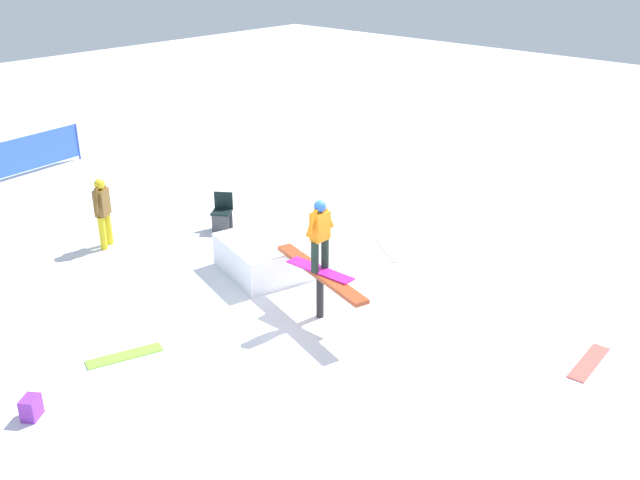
% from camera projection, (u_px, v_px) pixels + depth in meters
% --- Properties ---
extents(ground_plane, '(60.00, 60.00, 0.00)m').
position_uv_depth(ground_plane, '(320.00, 316.00, 13.02)').
color(ground_plane, white).
extents(rail_feature, '(2.65, 1.00, 0.93)m').
position_uv_depth(rail_feature, '(320.00, 278.00, 12.70)').
color(rail_feature, black).
rests_on(rail_feature, ground).
extents(snow_kicker_ramp, '(2.14, 1.93, 0.70)m').
position_uv_depth(snow_kicker_ramp, '(264.00, 256.00, 14.57)').
color(snow_kicker_ramp, white).
rests_on(snow_kicker_ramp, ground).
extents(main_rider_on_rail, '(1.38, 0.71, 1.34)m').
position_uv_depth(main_rider_on_rail, '(320.00, 237.00, 12.38)').
color(main_rider_on_rail, '#C61C98').
rests_on(main_rider_on_rail, rail_feature).
extents(bystander_brown, '(0.43, 0.62, 1.58)m').
position_uv_depth(bystander_brown, '(103.00, 209.00, 15.51)').
color(bystander_brown, gold).
rests_on(bystander_brown, ground).
extents(loose_snowboard_white, '(1.20, 0.95, 0.02)m').
position_uv_depth(loose_snowboard_white, '(390.00, 250.00, 15.66)').
color(loose_snowboard_white, white).
rests_on(loose_snowboard_white, ground).
extents(loose_snowboard_coral, '(0.37, 1.26, 0.02)m').
position_uv_depth(loose_snowboard_coral, '(589.00, 362.00, 11.62)').
color(loose_snowboard_coral, '#E35C51').
rests_on(loose_snowboard_coral, ground).
extents(loose_snowboard_lime, '(0.68, 1.27, 0.02)m').
position_uv_depth(loose_snowboard_lime, '(125.00, 356.00, 11.80)').
color(loose_snowboard_lime, '#87CF3D').
rests_on(loose_snowboard_lime, ground).
extents(folding_chair, '(0.61, 0.61, 0.88)m').
position_uv_depth(folding_chair, '(222.00, 213.00, 16.58)').
color(folding_chair, '#3F3F44').
rests_on(folding_chair, ground).
extents(backpack_on_snow, '(0.35, 0.37, 0.34)m').
position_uv_depth(backpack_on_snow, '(31.00, 408.00, 10.27)').
color(backpack_on_snow, purple).
rests_on(backpack_on_snow, ground).
extents(safety_fence, '(0.61, 4.24, 1.10)m').
position_uv_depth(safety_fence, '(15.00, 157.00, 19.99)').
color(safety_fence, blue).
rests_on(safety_fence, ground).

